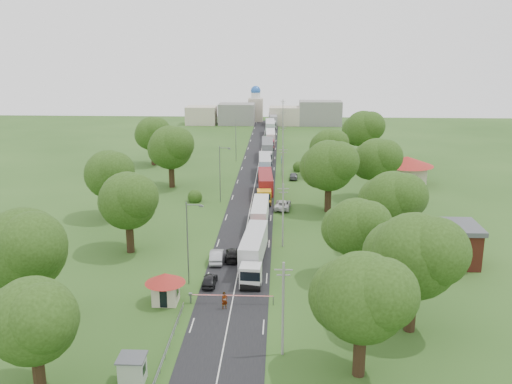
# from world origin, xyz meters

# --- Properties ---
(ground) EXTENTS (260.00, 260.00, 0.00)m
(ground) POSITION_xyz_m (0.00, 0.00, 0.00)
(ground) COLOR #274A18
(ground) RESTS_ON ground
(road) EXTENTS (8.00, 200.00, 0.04)m
(road) POSITION_xyz_m (0.00, 20.00, 0.00)
(road) COLOR black
(road) RESTS_ON ground
(boom_barrier) EXTENTS (9.22, 0.35, 1.18)m
(boom_barrier) POSITION_xyz_m (-1.36, -25.00, 0.89)
(boom_barrier) COLOR slate
(boom_barrier) RESTS_ON ground
(guard_booth) EXTENTS (4.40, 4.40, 3.45)m
(guard_booth) POSITION_xyz_m (-7.20, -25.00, 2.16)
(guard_booth) COLOR beige
(guard_booth) RESTS_ON ground
(kiosk) EXTENTS (2.30, 2.30, 2.41)m
(kiosk) POSITION_xyz_m (-7.00, -40.00, 1.23)
(kiosk) COLOR #99A593
(kiosk) RESTS_ON ground
(guard_rail) EXTENTS (0.10, 17.00, 1.70)m
(guard_rail) POSITION_xyz_m (-5.00, -35.00, 0.00)
(guard_rail) COLOR slate
(guard_rail) RESTS_ON ground
(info_sign) EXTENTS (0.12, 3.10, 4.10)m
(info_sign) POSITION_xyz_m (5.20, 35.00, 3.00)
(info_sign) COLOR slate
(info_sign) RESTS_ON ground
(pole_0) EXTENTS (1.60, 0.24, 9.00)m
(pole_0) POSITION_xyz_m (5.50, -35.00, 4.68)
(pole_0) COLOR gray
(pole_0) RESTS_ON ground
(pole_1) EXTENTS (1.60, 0.24, 9.00)m
(pole_1) POSITION_xyz_m (5.50, -7.00, 4.68)
(pole_1) COLOR gray
(pole_1) RESTS_ON ground
(pole_2) EXTENTS (1.60, 0.24, 9.00)m
(pole_2) POSITION_xyz_m (5.50, 21.00, 4.68)
(pole_2) COLOR gray
(pole_2) RESTS_ON ground
(pole_3) EXTENTS (1.60, 0.24, 9.00)m
(pole_3) POSITION_xyz_m (5.50, 49.00, 4.68)
(pole_3) COLOR gray
(pole_3) RESTS_ON ground
(pole_4) EXTENTS (1.60, 0.24, 9.00)m
(pole_4) POSITION_xyz_m (5.50, 77.00, 4.68)
(pole_4) COLOR gray
(pole_4) RESTS_ON ground
(pole_5) EXTENTS (1.60, 0.24, 9.00)m
(pole_5) POSITION_xyz_m (5.50, 105.00, 4.68)
(pole_5) COLOR gray
(pole_5) RESTS_ON ground
(lamp_0) EXTENTS (2.03, 0.22, 10.00)m
(lamp_0) POSITION_xyz_m (-5.35, -20.00, 5.55)
(lamp_0) COLOR slate
(lamp_0) RESTS_ON ground
(lamp_1) EXTENTS (2.03, 0.22, 10.00)m
(lamp_1) POSITION_xyz_m (-5.35, 15.00, 5.55)
(lamp_1) COLOR slate
(lamp_1) RESTS_ON ground
(lamp_2) EXTENTS (2.03, 0.22, 10.00)m
(lamp_2) POSITION_xyz_m (-5.35, 50.00, 5.55)
(lamp_2) COLOR slate
(lamp_2) RESTS_ON ground
(tree_0) EXTENTS (8.80, 8.80, 11.07)m
(tree_0) POSITION_xyz_m (11.99, -37.84, 7.22)
(tree_0) COLOR #382616
(tree_0) RESTS_ON ground
(tree_1) EXTENTS (9.60, 9.60, 12.05)m
(tree_1) POSITION_xyz_m (17.99, -29.83, 7.85)
(tree_1) COLOR #382616
(tree_1) RESTS_ON ground
(tree_2) EXTENTS (8.00, 8.00, 10.10)m
(tree_2) POSITION_xyz_m (13.99, -17.86, 6.60)
(tree_2) COLOR #382616
(tree_2) RESTS_ON ground
(tree_3) EXTENTS (8.80, 8.80, 11.07)m
(tree_3) POSITION_xyz_m (19.99, -7.84, 7.22)
(tree_3) COLOR #382616
(tree_3) RESTS_ON ground
(tree_4) EXTENTS (9.60, 9.60, 12.05)m
(tree_4) POSITION_xyz_m (12.99, 10.17, 7.85)
(tree_4) COLOR #382616
(tree_4) RESTS_ON ground
(tree_5) EXTENTS (8.80, 8.80, 11.07)m
(tree_5) POSITION_xyz_m (21.99, 18.16, 7.22)
(tree_5) COLOR #382616
(tree_5) RESTS_ON ground
(tree_6) EXTENTS (8.00, 8.00, 10.10)m
(tree_6) POSITION_xyz_m (14.99, 35.14, 6.60)
(tree_6) COLOR #382616
(tree_6) RESTS_ON ground
(tree_7) EXTENTS (9.60, 9.60, 12.05)m
(tree_7) POSITION_xyz_m (23.99, 50.17, 7.85)
(tree_7) COLOR #382616
(tree_7) RESTS_ON ground
(tree_8) EXTENTS (8.00, 8.00, 10.10)m
(tree_8) POSITION_xyz_m (-14.01, -41.86, 6.60)
(tree_8) COLOR #382616
(tree_8) RESTS_ON ground
(tree_9) EXTENTS (9.60, 9.60, 12.05)m
(tree_9) POSITION_xyz_m (-20.01, -29.83, 7.85)
(tree_9) COLOR #382616
(tree_9) RESTS_ON ground
(tree_10) EXTENTS (8.80, 8.80, 11.07)m
(tree_10) POSITION_xyz_m (-15.01, -9.84, 7.22)
(tree_10) COLOR #382616
(tree_10) RESTS_ON ground
(tree_11) EXTENTS (8.80, 8.80, 11.07)m
(tree_11) POSITION_xyz_m (-22.01, 5.16, 7.22)
(tree_11) COLOR #382616
(tree_11) RESTS_ON ground
(tree_12) EXTENTS (9.60, 9.60, 12.05)m
(tree_12) POSITION_xyz_m (-16.01, 25.17, 7.85)
(tree_12) COLOR #382616
(tree_12) RESTS_ON ground
(tree_13) EXTENTS (8.80, 8.80, 11.07)m
(tree_13) POSITION_xyz_m (-24.01, 45.16, 7.22)
(tree_13) COLOR #382616
(tree_13) RESTS_ON ground
(house_brick) EXTENTS (8.60, 6.60, 5.20)m
(house_brick) POSITION_xyz_m (26.00, -12.00, 2.65)
(house_brick) COLOR maroon
(house_brick) RESTS_ON ground
(house_cream) EXTENTS (10.08, 10.08, 5.80)m
(house_cream) POSITION_xyz_m (30.00, 30.00, 3.64)
(house_cream) COLOR beige
(house_cream) RESTS_ON ground
(distant_town) EXTENTS (52.00, 8.00, 8.00)m
(distant_town) POSITION_xyz_m (0.68, 110.00, 3.49)
(distant_town) COLOR gray
(distant_town) RESTS_ON ground
(church) EXTENTS (5.00, 5.00, 12.30)m
(church) POSITION_xyz_m (-4.00, 118.00, 5.39)
(church) COLOR beige
(church) RESTS_ON ground
(truck_0) EXTENTS (3.26, 14.62, 4.04)m
(truck_0) POSITION_xyz_m (1.82, -14.47, 2.14)
(truck_0) COLOR silver
(truck_0) RESTS_ON ground
(truck_1) EXTENTS (2.42, 13.53, 3.75)m
(truck_1) POSITION_xyz_m (2.05, 0.63, 1.99)
(truck_1) COLOR red
(truck_1) RESTS_ON ground
(truck_2) EXTENTS (3.14, 14.50, 4.00)m
(truck_2) POSITION_xyz_m (2.30, 19.20, 2.12)
(truck_2) COLOR #F6AE1D
(truck_2) RESTS_ON ground
(truck_3) EXTENTS (2.90, 14.17, 3.92)m
(truck_3) POSITION_xyz_m (1.69, 35.68, 2.08)
(truck_3) COLOR #1B52A3
(truck_3) RESTS_ON ground
(truck_4) EXTENTS (3.02, 15.47, 4.28)m
(truck_4) POSITION_xyz_m (1.81, 52.99, 2.27)
(truck_4) COLOR silver
(truck_4) RESTS_ON ground
(truck_5) EXTENTS (2.71, 14.03, 3.88)m
(truck_5) POSITION_xyz_m (2.16, 69.99, 2.06)
(truck_5) COLOR #AA1A2F
(truck_5) RESTS_ON ground
(truck_6) EXTENTS (3.11, 15.23, 4.21)m
(truck_6) POSITION_xyz_m (1.72, 87.75, 2.23)
(truck_6) COLOR #2A7043
(truck_6) RESTS_ON ground
(truck_7) EXTENTS (3.07, 14.18, 3.92)m
(truck_7) POSITION_xyz_m (2.25, 105.23, 2.08)
(truck_7) COLOR #B2B2B2
(truck_7) RESTS_ON ground
(car_lane_front) EXTENTS (1.62, 3.91, 1.33)m
(car_lane_front) POSITION_xyz_m (-3.00, -20.29, 0.66)
(car_lane_front) COLOR black
(car_lane_front) RESTS_ON ground
(car_lane_mid) EXTENTS (1.87, 4.78, 1.55)m
(car_lane_mid) POSITION_xyz_m (-3.00, -13.00, 0.78)
(car_lane_mid) COLOR #A1A3A9
(car_lane_mid) RESTS_ON ground
(car_lane_rear) EXTENTS (2.08, 4.80, 1.38)m
(car_lane_rear) POSITION_xyz_m (-1.00, -12.00, 0.69)
(car_lane_rear) COLOR black
(car_lane_rear) RESTS_ON ground
(car_verge_near) EXTENTS (3.01, 5.70, 1.53)m
(car_verge_near) POSITION_xyz_m (5.50, 11.17, 0.76)
(car_verge_near) COLOR silver
(car_verge_near) RESTS_ON ground
(car_verge_far) EXTENTS (1.78, 4.12, 1.38)m
(car_verge_far) POSITION_xyz_m (7.75, 32.56, 0.69)
(car_verge_far) COLOR #505357
(car_verge_far) RESTS_ON ground
(pedestrian_near) EXTENTS (0.82, 0.72, 1.90)m
(pedestrian_near) POSITION_xyz_m (-0.66, -26.20, 0.95)
(pedestrian_near) COLOR gray
(pedestrian_near) RESTS_ON ground
(pedestrian_booth) EXTENTS (1.10, 1.10, 1.80)m
(pedestrian_booth) POSITION_xyz_m (-6.50, -22.00, 0.90)
(pedestrian_booth) COLOR gray
(pedestrian_booth) RESTS_ON ground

